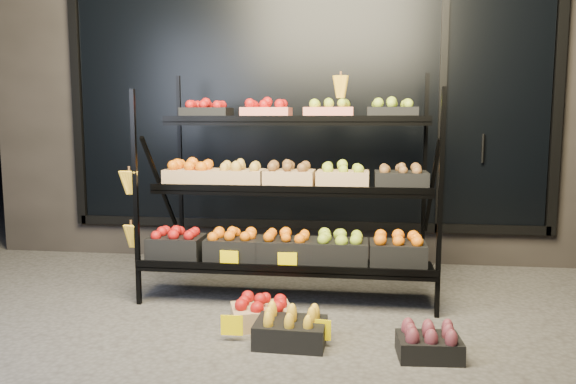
# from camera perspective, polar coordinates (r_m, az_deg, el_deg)

# --- Properties ---
(ground) EXTENTS (24.00, 24.00, 0.00)m
(ground) POSITION_cam_1_polar(r_m,az_deg,el_deg) (3.75, -0.94, -12.83)
(ground) COLOR #514F4C
(ground) RESTS_ON ground
(building) EXTENTS (6.00, 2.08, 3.50)m
(building) POSITION_cam_1_polar(r_m,az_deg,el_deg) (6.11, 2.69, 11.59)
(building) COLOR #2D2826
(building) RESTS_ON ground
(display_rack) EXTENTS (2.18, 1.02, 1.74)m
(display_rack) POSITION_cam_1_polar(r_m,az_deg,el_deg) (4.15, 0.11, 0.33)
(display_rack) COLOR black
(display_rack) RESTS_ON ground
(tag_floor_a) EXTENTS (0.13, 0.01, 0.12)m
(tag_floor_a) POSITION_cam_1_polar(r_m,az_deg,el_deg) (3.40, -5.72, -13.95)
(tag_floor_a) COLOR #FCDA00
(tag_floor_a) RESTS_ON ground
(tag_floor_b) EXTENTS (0.13, 0.01, 0.12)m
(tag_floor_b) POSITION_cam_1_polar(r_m,az_deg,el_deg) (3.33, 3.24, -14.42)
(tag_floor_b) COLOR #FCDA00
(tag_floor_b) RESTS_ON ground
(floor_crate_midleft) EXTENTS (0.41, 0.31, 0.20)m
(floor_crate_midleft) POSITION_cam_1_polar(r_m,az_deg,el_deg) (3.34, 0.26, -13.68)
(floor_crate_midleft) COLOR black
(floor_crate_midleft) RESTS_ON ground
(floor_crate_midright) EXTENTS (0.44, 0.37, 0.19)m
(floor_crate_midright) POSITION_cam_1_polar(r_m,az_deg,el_deg) (3.62, -2.71, -12.08)
(floor_crate_midright) COLOR tan
(floor_crate_midright) RESTS_ON ground
(floor_crate_right) EXTENTS (0.35, 0.27, 0.18)m
(floor_crate_right) POSITION_cam_1_polar(r_m,az_deg,el_deg) (3.26, 14.14, -14.63)
(floor_crate_right) COLOR black
(floor_crate_right) RESTS_ON ground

